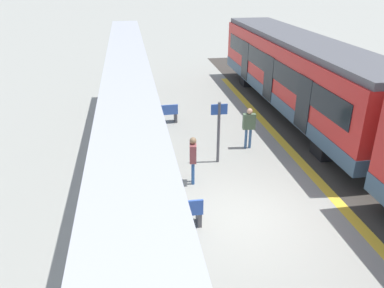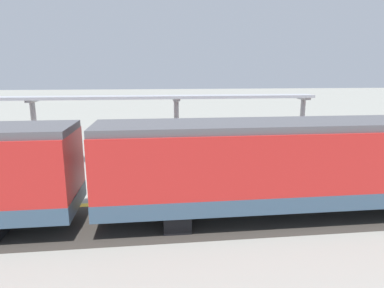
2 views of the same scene
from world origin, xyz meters
name	(u,v)px [view 1 (image 1 of 2)]	position (x,y,z in m)	size (l,w,h in m)	color
ground_plane	(240,219)	(0.00, 0.00, 0.00)	(176.00, 176.00, 0.00)	gray
tactile_edge_strip	(343,208)	(-3.04, 0.00, 0.00)	(0.35, 28.83, 0.01)	gold
train_near_carriage	(296,74)	(-4.81, -7.99, 1.84)	(2.65, 14.93, 3.48)	red
canopy_pillar_nearest	(128,63)	(2.77, -11.26, 1.88)	(1.10, 0.44, 3.71)	slate
canopy_pillar_second	(131,112)	(2.77, -3.81, 1.88)	(1.10, 0.44, 3.71)	slate
canopy_pillar_third	(140,282)	(2.77, 3.87, 1.88)	(1.10, 0.44, 3.71)	slate
canopy_beam	(128,89)	(2.77, 0.00, 3.79)	(1.20, 23.33, 0.16)	#A8AAB2
bench_mid_platform	(174,213)	(1.83, 0.10, 0.44)	(1.50, 0.44, 0.86)	#2C4EA3
bench_far_end	(161,114)	(1.50, -7.47, 0.44)	(1.52, 0.50, 0.86)	#3356A9
trash_bin	(144,83)	(1.99, -12.46, 0.46)	(0.48, 0.48, 0.91)	#2E1E2A
platform_info_sign	(219,127)	(-0.15, -3.43, 1.33)	(0.56, 0.10, 2.20)	#4C4C51
passenger_waiting_near_edge	(249,124)	(-1.52, -4.36, 0.99)	(0.48, 0.25, 1.58)	#345883
passenger_by_the_benches	(193,155)	(0.95, -2.12, 0.98)	(0.27, 0.48, 1.57)	#29518C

